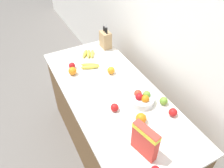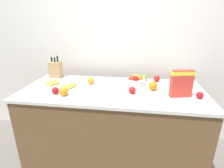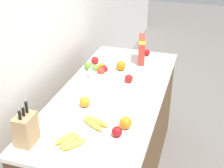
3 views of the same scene
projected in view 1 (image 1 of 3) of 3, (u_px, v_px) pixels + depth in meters
The scene contains 15 objects.
ground_plane at pixel (112, 148), 2.60m from camera, with size 14.00×14.00×0.00m, color slate.
wall_back at pixel (173, 38), 1.97m from camera, with size 9.00×0.06×2.60m.
counter at pixel (112, 124), 2.31m from camera, with size 1.86×0.81×0.90m.
knife_block at pixel (105, 40), 2.56m from camera, with size 0.14×0.10×0.31m.
cereal_box at pixel (145, 140), 1.46m from camera, with size 0.21×0.10×0.25m.
fruit_bowl at pixel (142, 99), 1.89m from camera, with size 0.22×0.22×0.11m.
banana_bunch_left at pixel (88, 54), 2.48m from camera, with size 0.20×0.19×0.04m.
banana_bunch_right at pixel (90, 66), 2.30m from camera, with size 0.15×0.21×0.04m.
apple_by_knife_block at pixel (173, 112), 1.78m from camera, with size 0.07×0.07×0.07m, color red.
apple_middle at pixel (115, 107), 1.83m from camera, with size 0.07×0.07×0.07m, color red.
apple_near_bananas at pixel (72, 66), 2.28m from camera, with size 0.07×0.07×0.07m, color #A31419.
apple_leftmost at pixel (164, 101), 1.88m from camera, with size 0.07×0.07×0.07m, color #6B9E33.
orange_back_center at pixel (72, 71), 2.20m from camera, with size 0.08×0.08×0.08m, color orange.
orange_near_bowl at pixel (111, 70), 2.21m from camera, with size 0.08×0.08×0.08m, color orange.
orange_front_center at pixel (141, 118), 1.72m from camera, with size 0.09×0.09×0.09m, color orange.
Camera 1 is at (1.31, -0.69, 2.27)m, focal length 35.00 mm.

